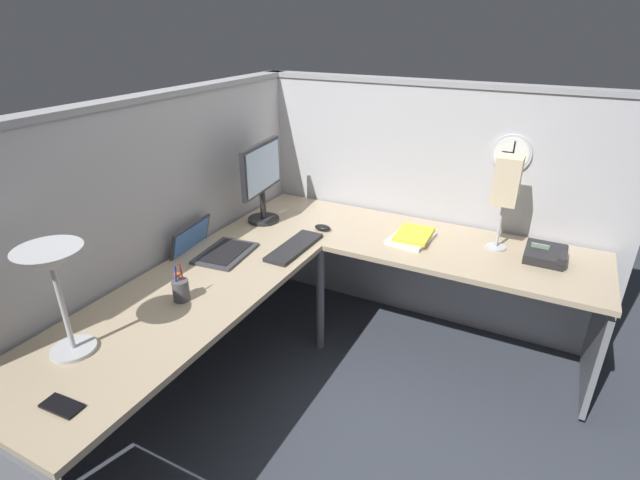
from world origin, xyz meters
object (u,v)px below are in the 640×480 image
(office_phone, at_px, (546,255))
(wall_clock, at_px, (512,154))
(computer_mouse, at_px, (323,228))
(monitor, at_px, (262,177))
(laptop, at_px, (210,248))
(pen_cup, at_px, (181,290))
(book_stack, at_px, (412,237))
(desk_lamp_paper, at_px, (507,183))
(keyboard, at_px, (294,247))
(desk_lamp_dome, at_px, (52,269))
(cell_phone, at_px, (62,406))

(office_phone, bearing_deg, wall_clock, 43.24)
(computer_mouse, bearing_deg, monitor, 95.54)
(laptop, height_order, wall_clock, wall_clock)
(pen_cup, height_order, office_phone, pen_cup)
(office_phone, bearing_deg, book_stack, 94.74)
(laptop, relative_size, computer_mouse, 3.99)
(office_phone, relative_size, desk_lamp_paper, 0.39)
(keyboard, distance_m, wall_clock, 1.34)
(wall_clock, bearing_deg, book_stack, 130.15)
(monitor, distance_m, computer_mouse, 0.49)
(desk_lamp_paper, bearing_deg, laptop, 118.90)
(desk_lamp_dome, bearing_deg, office_phone, -43.69)
(laptop, relative_size, pen_cup, 2.31)
(book_stack, distance_m, desk_lamp_paper, 0.59)
(desk_lamp_dome, height_order, desk_lamp_paper, desk_lamp_paper)
(keyboard, bearing_deg, desk_lamp_paper, -61.60)
(desk_lamp_dome, bearing_deg, cell_phone, -134.61)
(book_stack, bearing_deg, desk_lamp_paper, -76.35)
(computer_mouse, distance_m, wall_clock, 1.17)
(monitor, relative_size, desk_lamp_dome, 1.12)
(monitor, bearing_deg, laptop, 177.99)
(desk_lamp_dome, distance_m, cell_phone, 0.48)
(desk_lamp_dome, xyz_separation_m, desk_lamp_paper, (1.71, -1.32, 0.02))
(laptop, bearing_deg, office_phone, -66.50)
(keyboard, bearing_deg, pen_cup, 165.02)
(monitor, bearing_deg, pen_cup, -169.31)
(pen_cup, xyz_separation_m, desk_lamp_paper, (1.23, -1.20, 0.33))
(desk_lamp_dome, bearing_deg, pen_cup, -13.90)
(desk_lamp_paper, bearing_deg, cell_phone, 150.36)
(wall_clock, bearing_deg, pen_cup, 141.46)
(keyboard, bearing_deg, office_phone, -68.66)
(computer_mouse, distance_m, cell_phone, 1.71)
(monitor, height_order, book_stack, monitor)
(desk_lamp_paper, bearing_deg, book_stack, 103.65)
(desk_lamp_dome, bearing_deg, desk_lamp_paper, -37.73)
(computer_mouse, relative_size, book_stack, 0.35)
(wall_clock, bearing_deg, desk_lamp_dome, 146.49)
(keyboard, relative_size, desk_lamp_paper, 0.81)
(computer_mouse, bearing_deg, office_phone, -82.09)
(keyboard, distance_m, office_phone, 1.36)
(keyboard, height_order, desk_lamp_paper, desk_lamp_paper)
(laptop, xyz_separation_m, keyboard, (0.24, -0.40, -0.01))
(computer_mouse, relative_size, cell_phone, 0.72)
(computer_mouse, distance_m, desk_lamp_paper, 1.07)
(computer_mouse, height_order, pen_cup, pen_cup)
(laptop, xyz_separation_m, book_stack, (0.66, -0.95, -0.00))
(desk_lamp_paper, bearing_deg, wall_clock, 5.35)
(keyboard, distance_m, desk_lamp_dome, 1.27)
(keyboard, xyz_separation_m, cell_phone, (-1.40, 0.09, -0.01))
(keyboard, height_order, wall_clock, wall_clock)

